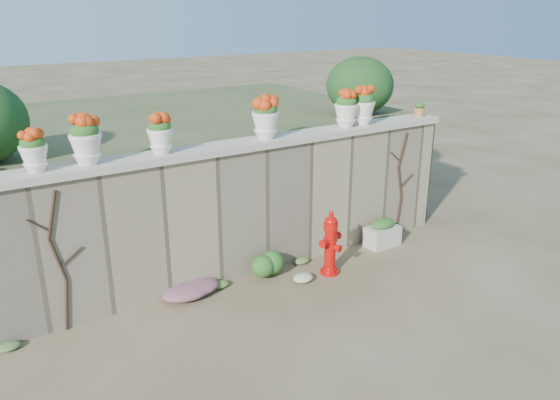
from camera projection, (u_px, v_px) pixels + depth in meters
ground at (306, 323)px, 7.26m from camera, size 80.00×80.00×0.00m
stone_wall at (238, 213)px, 8.35m from camera, size 8.00×0.40×2.00m
wall_cap at (236, 146)px, 8.00m from camera, size 8.10×0.52×0.10m
raised_fill at (160, 166)px, 10.87m from camera, size 9.00×6.00×2.00m
back_shrub_right at (360, 86)px, 10.54m from camera, size 1.30×1.30×1.10m
vine_left at (59, 260)px, 6.80m from camera, size 0.60×0.04×1.91m
vine_right at (400, 182)px, 9.84m from camera, size 0.60×0.04×1.91m
fire_hydrant at (330, 243)px, 8.46m from camera, size 0.45×0.32×1.04m
planter_box at (382, 233)px, 9.56m from camera, size 0.60×0.35×0.50m
green_shrub at (270, 264)px, 8.36m from camera, size 0.55×0.50×0.53m
magenta_clump at (188, 288)px, 7.93m from camera, size 0.93×0.62×0.25m
white_flowers at (304, 276)px, 8.37m from camera, size 0.46×0.37×0.17m
urn_pot_0 at (33, 151)px, 6.48m from camera, size 0.33×0.33×0.52m
urn_pot_1 at (86, 140)px, 6.78m from camera, size 0.40×0.40×0.63m
urn_pot_2 at (160, 134)px, 7.30m from camera, size 0.35×0.35×0.55m
urn_pot_3 at (266, 117)px, 8.14m from camera, size 0.41×0.41×0.65m
urn_pot_4 at (346, 109)px, 8.95m from camera, size 0.39×0.39×0.61m
urn_pot_5 at (363, 106)px, 9.14m from camera, size 0.40×0.40×0.63m
terracotta_pot at (419, 110)px, 9.91m from camera, size 0.21×0.21×0.25m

